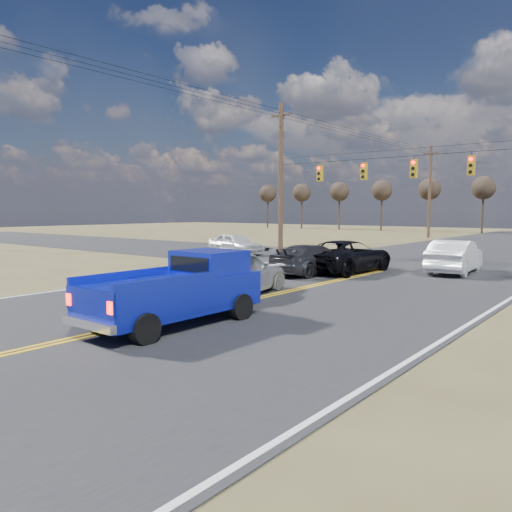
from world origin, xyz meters
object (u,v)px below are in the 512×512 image
Objects in this scene: white_car_queue at (455,257)px; dgrey_car_queue at (313,259)px; silver_suv at (236,272)px; pickup_truck at (179,290)px; black_suv at (346,256)px; cross_car_west at (235,244)px.

white_car_queue is 0.99× the size of dgrey_car_queue.
silver_suv is 11.98m from white_car_queue.
pickup_truck is 0.90× the size of black_suv.
white_car_queue is 1.11× the size of cross_car_west.
pickup_truck is at bearing 101.02° from black_suv.
pickup_truck is 1.04× the size of dgrey_car_queue.
black_suv is 1.16× the size of white_car_queue.
silver_suv reaches higher than cross_car_west.
silver_suv reaches higher than dgrey_car_queue.
silver_suv is 1.00× the size of white_car_queue.
silver_suv is at bearing 65.18° from white_car_queue.
pickup_truck is 1.05× the size of white_car_queue.
cross_car_west is at bearing -17.83° from black_suv.
white_car_queue is 14.90m from cross_car_west.
white_car_queue is at bearing 82.11° from pickup_truck.
cross_car_west is (-10.73, 12.27, -0.08)m from silver_suv.
pickup_truck is 20.90m from cross_car_west.
cross_car_west reaches higher than dgrey_car_queue.
cross_car_west is (-10.59, 3.87, -0.04)m from black_suv.
black_suv is 1.29× the size of cross_car_west.
silver_suv is 0.99× the size of dgrey_car_queue.
silver_suv is 6.70m from dgrey_car_queue.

